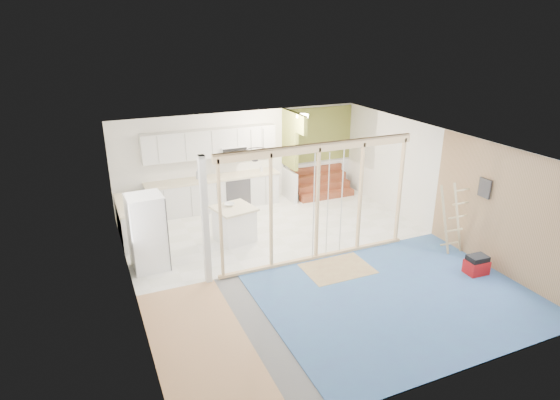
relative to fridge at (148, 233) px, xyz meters
name	(u,v)px	position (x,y,z in m)	size (l,w,h in m)	color
room	(304,206)	(3.05, -1.02, 0.49)	(7.01, 8.01, 2.61)	slate
floor_overlays	(305,259)	(3.13, -0.96, -0.80)	(7.00, 8.00, 0.03)	white
stud_frame	(294,194)	(2.81, -1.02, 0.78)	(4.66, 0.14, 2.60)	beige
base_cabinets	(192,201)	(1.45, 2.34, -0.35)	(4.45, 2.24, 0.93)	silver
upper_cabinets	(213,144)	(2.21, 2.79, 1.01)	(3.60, 0.41, 0.85)	silver
green_partition	(311,165)	(5.10, 2.63, 0.13)	(2.25, 1.51, 2.60)	olive
pot_rack	(257,153)	(2.75, 0.87, 1.18)	(0.52, 0.52, 0.72)	black
sheathing_panel	(507,214)	(6.53, -3.02, 0.49)	(0.02, 4.00, 2.60)	tan
electrical_panel	(485,188)	(6.48, -2.42, 0.84)	(0.04, 0.30, 0.40)	#3D3C42
ceiling_light	(302,116)	(4.45, 1.98, 1.73)	(0.32, 0.32, 0.08)	#FFEABF
fridge	(148,233)	(0.00, 0.00, 0.00)	(0.75, 0.72, 1.63)	white
island	(234,224)	(2.03, 0.56, -0.39)	(1.02, 1.02, 0.85)	white
bowl	(229,204)	(1.97, 0.71, 0.06)	(0.24, 0.24, 0.06)	white
soap_bottle_a	(198,174)	(1.74, 2.71, 0.26)	(0.11, 0.11, 0.28)	#9FA5B2
soap_bottle_b	(261,168)	(3.55, 2.68, 0.20)	(0.08, 0.08, 0.17)	silver
toolbox	(477,265)	(6.05, -2.92, -0.61)	(0.45, 0.35, 0.41)	#A60F10
ladder	(453,218)	(6.22, -1.94, 0.02)	(0.85, 0.20, 1.62)	tan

